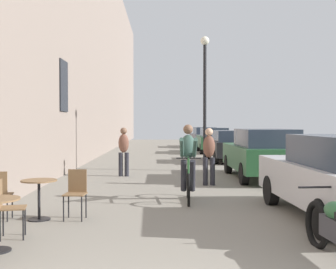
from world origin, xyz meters
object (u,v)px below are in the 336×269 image
at_px(cyclist_on_bicycle, 188,164).
at_px(street_lamp, 205,86).
at_px(cafe_chair_mid_toward_wall, 76,190).
at_px(pedestrian_mid, 124,149).
at_px(parked_car_second, 262,153).
at_px(parked_car_fourth, 213,140).
at_px(cafe_chair_near_toward_wall, 8,204).
at_px(cafe_table_mid, 39,191).
at_px(parked_car_third, 229,145).
at_px(parked_car_fifth, 204,137).
at_px(pedestrian_near, 209,153).

distance_m(cyclist_on_bicycle, street_lamp, 6.60).
bearing_deg(cafe_chair_mid_toward_wall, pedestrian_mid, 87.22).
distance_m(parked_car_second, parked_car_fourth, 12.32).
xyz_separation_m(cafe_chair_mid_toward_wall, cyclist_on_bicycle, (2.15, 1.86, 0.29)).
distance_m(cafe_chair_near_toward_wall, cyclist_on_bicycle, 4.34).
height_order(cafe_chair_near_toward_wall, parked_car_second, parked_car_second).
relative_size(cafe_chair_near_toward_wall, cafe_table_mid, 1.24).
relative_size(parked_car_third, parked_car_fourth, 0.96).
distance_m(parked_car_second, parked_car_third, 6.21).
relative_size(cafe_table_mid, parked_car_fourth, 0.17).
height_order(parked_car_fourth, parked_car_fifth, parked_car_fourth).
xyz_separation_m(cafe_chair_near_toward_wall, pedestrian_mid, (1.08, 7.75, 0.38)).
distance_m(cafe_table_mid, pedestrian_mid, 6.56).
bearing_deg(cafe_chair_mid_toward_wall, pedestrian_near, 55.90).
distance_m(cyclist_on_bicycle, pedestrian_mid, 4.90).
xyz_separation_m(cyclist_on_bicycle, parked_car_fifth, (2.54, 22.24, -0.05)).
xyz_separation_m(cafe_table_mid, street_lamp, (3.78, 8.05, 2.59)).
xyz_separation_m(cafe_chair_near_toward_wall, parked_car_fifth, (5.45, 25.45, 0.24)).
bearing_deg(pedestrian_near, cafe_table_mid, -129.17).
height_order(cafe_chair_mid_toward_wall, parked_car_fifth, parked_car_fifth).
xyz_separation_m(cyclist_on_bicycle, pedestrian_mid, (-1.84, 4.54, 0.09)).
bearing_deg(cafe_table_mid, parked_car_fourth, 73.65).
relative_size(cyclist_on_bicycle, street_lamp, 0.36).
relative_size(cafe_chair_mid_toward_wall, pedestrian_mid, 0.56).
bearing_deg(parked_car_third, parked_car_fifth, 89.75).
bearing_deg(cyclist_on_bicycle, cafe_table_mid, -145.27).
xyz_separation_m(cyclist_on_bicycle, pedestrian_near, (0.73, 2.40, 0.09)).
bearing_deg(pedestrian_near, parked_car_third, 77.04).
relative_size(pedestrian_near, pedestrian_mid, 1.00).
relative_size(cafe_chair_near_toward_wall, parked_car_third, 0.22).
xyz_separation_m(cyclist_on_bicycle, parked_car_third, (2.48, 10.00, -0.07)).
xyz_separation_m(parked_car_second, parked_car_third, (-0.08, 6.21, -0.07)).
bearing_deg(cafe_chair_mid_toward_wall, parked_car_fifth, 79.00).
xyz_separation_m(pedestrian_mid, parked_car_third, (4.32, 5.46, -0.16)).
bearing_deg(parked_car_second, parked_car_third, 90.70).
relative_size(cafe_table_mid, pedestrian_near, 0.45).
bearing_deg(street_lamp, parked_car_fourth, 81.41).
bearing_deg(parked_car_second, parked_car_fifth, 90.07).
distance_m(street_lamp, parked_car_second, 3.63).
bearing_deg(pedestrian_mid, parked_car_second, -9.78).
relative_size(cyclist_on_bicycle, pedestrian_near, 1.10).
height_order(pedestrian_near, parked_car_fifth, pedestrian_near).
xyz_separation_m(cafe_chair_mid_toward_wall, pedestrian_mid, (0.31, 6.40, 0.38)).
bearing_deg(parked_car_second, parked_car_fourth, 90.31).
bearing_deg(parked_car_third, parked_car_second, -89.30).
xyz_separation_m(cafe_table_mid, parked_car_fourth, (5.29, 18.04, 0.25)).
xyz_separation_m(cafe_table_mid, cafe_chair_mid_toward_wall, (0.65, 0.08, -0.00)).
height_order(cafe_table_mid, parked_car_second, parked_car_second).
bearing_deg(cyclist_on_bicycle, street_lamp, 80.86).
height_order(cafe_table_mid, street_lamp, street_lamp).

